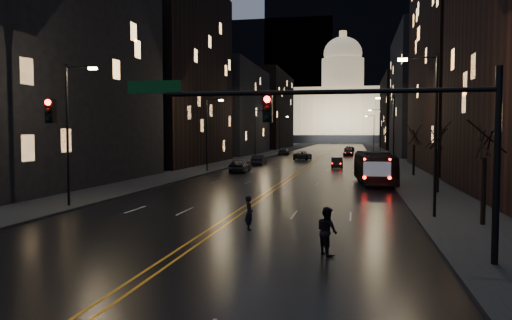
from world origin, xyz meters
The scene contains 37 objects.
ground centered at (0.00, 0.00, 0.00)m, with size 900.00×900.00×0.00m, color black.
road centered at (0.00, 130.00, 0.01)m, with size 20.00×320.00×0.02m, color black.
sidewalk_left centered at (-14.00, 130.00, 0.08)m, with size 8.00×320.00×0.16m, color black.
sidewalk_right centered at (14.00, 130.00, 0.08)m, with size 8.00×320.00×0.16m, color black.
center_line centered at (0.00, 130.00, 0.03)m, with size 0.62×320.00×0.01m, color orange.
building_left_near centered at (-21.00, 22.00, 11.00)m, with size 12.00×28.00×22.00m, color black.
building_left_mid centered at (-21.00, 54.00, 14.00)m, with size 12.00×30.00×28.00m, color black.
building_left_far centered at (-21.00, 92.00, 10.00)m, with size 12.00×34.00×20.00m, color black.
building_left_dist centered at (-21.00, 140.00, 12.00)m, with size 12.00×40.00×24.00m, color black.
building_right_tall centered at (21.00, 50.00, 19.00)m, with size 12.00×30.00×38.00m, color black.
building_right_mid centered at (21.00, 92.00, 13.00)m, with size 12.00×34.00×26.00m, color black.
building_right_dist centered at (21.00, 140.00, 11.00)m, with size 12.00×40.00×22.00m, color black.
mountain_ridge centered at (40.00, 380.00, 65.00)m, with size 520.00×60.00×130.00m, color black.
capitol centered at (0.00, 250.00, 17.15)m, with size 90.00×50.00×58.50m.
traffic_signal centered at (5.91, 0.00, 5.10)m, with size 17.29×0.45×7.00m.
streetlamp_right_near centered at (10.81, 10.00, 5.08)m, with size 2.13×0.25×9.00m.
streetlamp_left_near centered at (-10.81, 10.00, 5.08)m, with size 2.13×0.25×9.00m.
streetlamp_right_mid centered at (10.81, 40.00, 5.08)m, with size 2.13×0.25×9.00m.
streetlamp_left_mid centered at (-10.81, 40.00, 5.08)m, with size 2.13×0.25×9.00m.
streetlamp_right_far centered at (10.81, 70.00, 5.08)m, with size 2.13×0.25×9.00m.
streetlamp_left_far centered at (-10.81, 70.00, 5.08)m, with size 2.13×0.25×9.00m.
streetlamp_right_dist centered at (10.81, 100.00, 5.08)m, with size 2.13×0.25×9.00m.
streetlamp_left_dist centered at (-10.81, 100.00, 5.08)m, with size 2.13×0.25×9.00m.
tree_right_near centered at (13.00, 8.00, 4.53)m, with size 2.40×2.40×6.65m.
tree_right_mid centered at (13.00, 22.00, 4.53)m, with size 2.40×2.40×6.65m.
tree_right_far centered at (13.00, 38.00, 4.53)m, with size 2.40×2.40×6.65m.
bus centered at (8.50, 29.24, 1.51)m, with size 2.54×10.87×3.03m, color black.
oncoming_car_a centered at (-6.97, 40.39, 0.86)m, with size 2.03×5.04×1.72m, color black.
oncoming_car_b centered at (-7.24, 54.29, 0.76)m, with size 1.60×4.60×1.51m, color black.
oncoming_car_c centered at (-2.50, 71.25, 0.78)m, with size 2.60×5.63×1.56m, color black.
oncoming_car_d centered at (-8.50, 89.16, 0.79)m, with size 2.22×5.46×1.58m, color black.
receding_car_a centered at (4.32, 50.28, 0.71)m, with size 1.51×4.34×1.43m, color black.
receding_car_b centered at (8.00, 60.29, 0.64)m, with size 1.50×3.73×1.27m, color black.
receding_car_c centered at (5.42, 86.73, 0.73)m, with size 2.05×5.04×1.46m, color black.
receding_car_d centered at (5.32, 115.33, 0.72)m, with size 2.40×5.20×1.45m, color black.
pedestrian_a centered at (1.72, 5.00, 0.84)m, with size 0.61×0.40×1.68m, color black.
pedestrian_b centered at (5.68, 0.81, 0.94)m, with size 0.91×0.50×1.87m, color black.
Camera 1 is at (6.70, -18.38, 4.68)m, focal length 35.00 mm.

